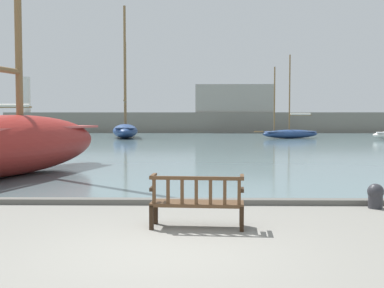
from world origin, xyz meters
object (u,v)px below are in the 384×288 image
at_px(sailboat_nearest_port, 290,132).
at_px(mooring_bollard, 375,195).
at_px(sailboat_far_port, 16,142).
at_px(park_bench, 197,201).
at_px(sailboat_far_starboard, 125,128).

height_order(sailboat_nearest_port, mooring_bollard, sailboat_nearest_port).
bearing_deg(sailboat_nearest_port, sailboat_far_port, -116.63).
distance_m(park_bench, sailboat_nearest_port, 36.08).
relative_size(park_bench, sailboat_far_port, 0.15).
bearing_deg(sailboat_nearest_port, mooring_bollard, -97.56).
distance_m(sailboat_nearest_port, mooring_bollard, 33.55).
distance_m(sailboat_far_port, sailboat_far_starboard, 29.14).
height_order(sailboat_far_starboard, mooring_bollard, sailboat_far_starboard).
bearing_deg(mooring_bollard, sailboat_far_starboard, 107.24).
relative_size(sailboat_nearest_port, mooring_bollard, 14.26).
xyz_separation_m(sailboat_far_port, mooring_bollard, (9.64, -5.24, -0.85)).
relative_size(sailboat_far_port, mooring_bollard, 20.93).
xyz_separation_m(sailboat_nearest_port, mooring_bollard, (-4.41, -33.26, -0.35)).
bearing_deg(park_bench, sailboat_far_port, 129.59).
height_order(park_bench, mooring_bollard, park_bench).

